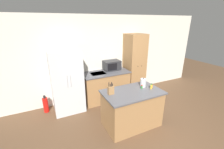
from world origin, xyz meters
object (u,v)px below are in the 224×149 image
(spice_bottle_tall_dark, at_px, (152,86))
(fire_extinguisher, at_px, (46,105))
(refrigerator, at_px, (67,81))
(pantry_cabinet, at_px, (134,65))
(knife_block, at_px, (111,90))
(kettle, at_px, (143,83))
(spice_bottle_short_red, at_px, (142,87))
(spice_bottle_amber_oil, at_px, (151,87))
(microwave, at_px, (112,65))

(spice_bottle_tall_dark, relative_size, fire_extinguisher, 0.20)
(refrigerator, xyz_separation_m, fire_extinguisher, (-0.61, 0.11, -0.64))
(pantry_cabinet, relative_size, spice_bottle_tall_dark, 20.10)
(knife_block, bearing_deg, fire_extinguisher, 133.99)
(pantry_cabinet, height_order, kettle, pantry_cabinet)
(spice_bottle_tall_dark, bearing_deg, pantry_cabinet, 71.61)
(spice_bottle_short_red, bearing_deg, spice_bottle_amber_oil, -32.54)
(microwave, relative_size, spice_bottle_tall_dark, 5.14)
(spice_bottle_short_red, height_order, fire_extinguisher, spice_bottle_short_red)
(pantry_cabinet, distance_m, spice_bottle_tall_dark, 1.56)
(pantry_cabinet, xyz_separation_m, spice_bottle_tall_dark, (-0.49, -1.48, -0.07))
(spice_bottle_short_red, bearing_deg, microwave, 92.19)
(spice_bottle_short_red, bearing_deg, pantry_cabinet, 62.67)
(microwave, xyz_separation_m, spice_bottle_tall_dark, (0.30, -1.58, -0.14))
(refrigerator, relative_size, knife_block, 6.06)
(spice_bottle_short_red, bearing_deg, knife_block, 175.07)
(knife_block, bearing_deg, pantry_cabinet, 41.75)
(fire_extinguisher, bearing_deg, pantry_cabinet, -0.82)
(microwave, distance_m, spice_bottle_tall_dark, 1.61)
(pantry_cabinet, bearing_deg, spice_bottle_tall_dark, -108.39)
(pantry_cabinet, xyz_separation_m, microwave, (-0.79, 0.10, 0.06))
(spice_bottle_tall_dark, distance_m, spice_bottle_short_red, 0.25)
(refrigerator, xyz_separation_m, spice_bottle_tall_dark, (1.76, -1.41, 0.08))
(microwave, height_order, kettle, microwave)
(refrigerator, xyz_separation_m, spice_bottle_amber_oil, (1.70, -1.46, 0.10))
(kettle, bearing_deg, refrigerator, 141.71)
(refrigerator, distance_m, fire_extinguisher, 0.89)
(spice_bottle_amber_oil, xyz_separation_m, fire_extinguisher, (-2.31, 1.58, -0.74))
(knife_block, height_order, spice_bottle_amber_oil, knife_block)
(spice_bottle_amber_oil, height_order, fire_extinguisher, spice_bottle_amber_oil)
(pantry_cabinet, bearing_deg, knife_block, -138.25)
(pantry_cabinet, height_order, microwave, pantry_cabinet)
(knife_block, relative_size, fire_extinguisher, 0.57)
(microwave, height_order, spice_bottle_amber_oil, microwave)
(kettle, relative_size, fire_extinguisher, 0.46)
(kettle, bearing_deg, spice_bottle_short_red, -139.33)
(kettle, bearing_deg, spice_bottle_amber_oil, -65.31)
(microwave, relative_size, kettle, 2.27)
(fire_extinguisher, bearing_deg, spice_bottle_short_red, -34.48)
(refrigerator, distance_m, knife_block, 1.48)
(spice_bottle_tall_dark, bearing_deg, knife_block, 172.93)
(microwave, distance_m, kettle, 1.45)
(microwave, relative_size, knife_block, 1.83)
(spice_bottle_tall_dark, height_order, spice_bottle_amber_oil, spice_bottle_amber_oil)
(pantry_cabinet, bearing_deg, fire_extinguisher, 179.18)
(spice_bottle_short_red, distance_m, fire_extinguisher, 2.68)
(spice_bottle_tall_dark, xyz_separation_m, spice_bottle_short_red, (-0.24, 0.06, -0.00))
(refrigerator, height_order, pantry_cabinet, pantry_cabinet)
(fire_extinguisher, bearing_deg, knife_block, -46.01)
(refrigerator, bearing_deg, knife_block, -60.18)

